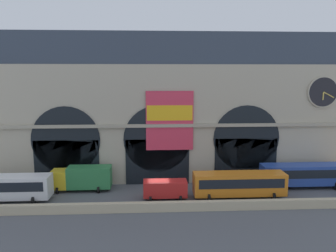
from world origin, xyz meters
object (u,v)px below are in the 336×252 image
at_px(box_truck_midwest, 83,178).
at_px(bus_east, 303,174).
at_px(bus_west, 3,187).
at_px(bus_mideast, 239,184).
at_px(van_center, 165,188).

distance_m(box_truck_midwest, bus_east, 28.75).
distance_m(bus_west, bus_mideast, 27.90).
relative_size(bus_west, box_truck_midwest, 1.47).
distance_m(van_center, bus_east, 18.54).
relative_size(bus_west, van_center, 2.12).
distance_m(bus_west, van_center, 19.00).
height_order(bus_west, van_center, bus_west).
bearing_deg(box_truck_midwest, bus_west, -158.22).
xyz_separation_m(bus_mideast, bus_east, (9.39, 3.24, 0.00)).
relative_size(box_truck_midwest, van_center, 1.44).
xyz_separation_m(bus_west, bus_east, (37.29, 2.98, 0.00)).
xyz_separation_m(bus_west, box_truck_midwest, (8.54, 3.41, -0.08)).
distance_m(bus_mideast, bus_east, 9.94).
bearing_deg(bus_east, bus_west, -175.43).
xyz_separation_m(box_truck_midwest, bus_mideast, (19.36, -3.67, 0.08)).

